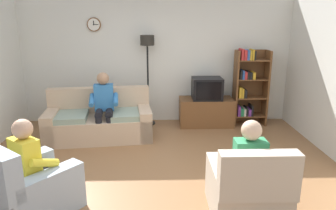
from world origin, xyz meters
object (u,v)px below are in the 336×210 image
object	(u,v)px
tv_stand	(206,112)
armchair_near_window	(30,189)
person_in_right_armchair	(247,162)
bookshelf	(248,86)
floor_lamp	(147,55)
person_in_left_armchair	(34,161)
armchair_near_bookshelf	(247,191)
person_on_couch	(104,103)
couch	(99,122)
tv	(207,88)

from	to	relation	value
tv_stand	armchair_near_window	world-z (taller)	armchair_near_window
tv_stand	person_in_right_armchair	distance (m)	3.05
bookshelf	floor_lamp	bearing A→B (deg)	179.15
person_in_left_armchair	person_in_right_armchair	world-z (taller)	same
armchair_near_bookshelf	bookshelf	bearing A→B (deg)	74.80
armchair_near_bookshelf	person_in_left_armchair	world-z (taller)	person_in_left_armchair
armchair_near_bookshelf	person_on_couch	world-z (taller)	person_on_couch
couch	person_in_right_armchair	bearing A→B (deg)	-48.23
tv	person_in_left_armchair	bearing A→B (deg)	-129.38
armchair_near_bookshelf	person_in_left_armchair	xyz separation A→B (m)	(-2.40, 0.18, 0.32)
person_on_couch	person_in_right_armchair	distance (m)	2.99
couch	tv	distance (m)	2.25
couch	person_in_left_armchair	xyz separation A→B (m)	(-0.30, -2.26, 0.29)
armchair_near_window	person_in_left_armchair	bearing A→B (deg)	50.84
tv	floor_lamp	bearing A→B (deg)	174.16
bookshelf	armchair_near_bookshelf	distance (m)	3.35
couch	person_in_left_armchair	world-z (taller)	person_in_left_armchair
tv	floor_lamp	distance (m)	1.38
couch	floor_lamp	xyz separation A→B (m)	(0.89, 0.78, 1.14)
tv_stand	person_in_right_armchair	size ratio (longest dim) A/B	0.98
floor_lamp	armchair_near_bookshelf	bearing A→B (deg)	-69.38
floor_lamp	armchair_near_bookshelf	world-z (taller)	floor_lamp
floor_lamp	armchair_near_window	distance (m)	3.54
couch	floor_lamp	size ratio (longest dim) A/B	1.08
armchair_near_window	person_on_couch	world-z (taller)	person_on_couch
tv_stand	floor_lamp	bearing A→B (deg)	175.31
floor_lamp	armchair_near_window	world-z (taller)	floor_lamp
couch	bookshelf	distance (m)	3.10
floor_lamp	person_in_right_armchair	bearing A→B (deg)	-68.84
tv	couch	bearing A→B (deg)	-162.56
couch	tv	xyz separation A→B (m)	(2.09, 0.66, 0.48)
couch	person_on_couch	size ratio (longest dim) A/B	1.60
couch	tv	world-z (taller)	tv
floor_lamp	person_in_left_armchair	bearing A→B (deg)	-111.34
couch	person_in_right_armchair	distance (m)	3.16
couch	tv_stand	world-z (taller)	couch
armchair_near_bookshelf	tv_stand	bearing A→B (deg)	90.09
couch	armchair_near_bookshelf	size ratio (longest dim) A/B	2.21
bookshelf	armchair_near_bookshelf	xyz separation A→B (m)	(-0.87, -3.19, -0.53)
couch	tv_stand	xyz separation A→B (m)	(2.09, 0.68, -0.03)
tv_stand	armchair_near_bookshelf	world-z (taller)	armchair_near_bookshelf
tv	person_in_right_armchair	xyz separation A→B (m)	(0.00, -3.01, -0.18)
tv	bookshelf	xyz separation A→B (m)	(0.87, 0.09, 0.03)
bookshelf	person_on_couch	size ratio (longest dim) A/B	1.28
armchair_near_window	person_in_right_armchair	xyz separation A→B (m)	(2.46, -0.02, 0.32)
floor_lamp	person_in_right_armchair	size ratio (longest dim) A/B	1.65
floor_lamp	person_on_couch	distance (m)	1.39
floor_lamp	person_on_couch	size ratio (longest dim) A/B	1.49
armchair_near_bookshelf	person_in_right_armchair	xyz separation A→B (m)	(-0.00, 0.09, 0.32)
bookshelf	person_in_left_armchair	bearing A→B (deg)	-137.34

